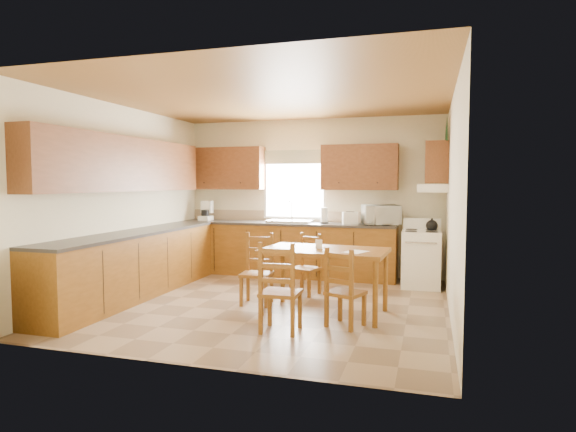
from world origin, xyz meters
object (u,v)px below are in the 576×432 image
(chair_near_left, at_px, (281,287))
(dining_table, at_px, (324,281))
(stove, at_px, (421,260))
(chair_far_right, at_px, (305,264))
(microwave, at_px, (381,215))
(chair_near_right, at_px, (346,287))
(chair_far_left, at_px, (257,269))

(chair_near_left, bearing_deg, dining_table, -111.76)
(stove, relative_size, chair_far_right, 0.98)
(microwave, bearing_deg, stove, -43.52)
(microwave, bearing_deg, chair_near_right, -112.53)
(dining_table, bearing_deg, chair_far_right, 120.98)
(microwave, relative_size, dining_table, 0.36)
(microwave, bearing_deg, dining_table, -121.83)
(microwave, bearing_deg, chair_near_left, -124.14)
(dining_table, bearing_deg, chair_near_left, -106.56)
(chair_near_right, height_order, chair_far_left, chair_far_left)
(chair_near_right, distance_m, chair_far_right, 1.59)
(chair_near_left, xyz_separation_m, chair_near_right, (0.64, 0.37, -0.05))
(chair_near_left, bearing_deg, microwave, -105.93)
(chair_near_right, relative_size, chair_far_right, 1.02)
(chair_near_left, bearing_deg, stove, -119.05)
(dining_table, height_order, chair_near_right, chair_near_right)
(microwave, distance_m, chair_near_left, 3.14)
(dining_table, relative_size, chair_near_right, 1.69)
(dining_table, height_order, chair_far_right, chair_far_right)
(dining_table, height_order, chair_near_left, chair_near_left)
(microwave, xyz_separation_m, chair_near_right, (-0.12, -2.62, -0.64))
(stove, height_order, dining_table, stove)
(dining_table, relative_size, chair_near_left, 1.53)
(microwave, height_order, chair_near_right, microwave)
(microwave, xyz_separation_m, chair_far_right, (-0.94, -1.25, -0.65))
(microwave, xyz_separation_m, chair_near_left, (-0.76, -2.99, -0.59))
(dining_table, xyz_separation_m, chair_far_left, (-0.95, 0.19, 0.06))
(chair_near_left, xyz_separation_m, chair_far_right, (-0.17, 1.74, -0.06))
(chair_far_right, bearing_deg, dining_table, -44.91)
(chair_far_left, bearing_deg, dining_table, -15.84)
(stove, relative_size, microwave, 1.60)
(stove, xyz_separation_m, dining_table, (-1.10, -1.88, -0.03))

